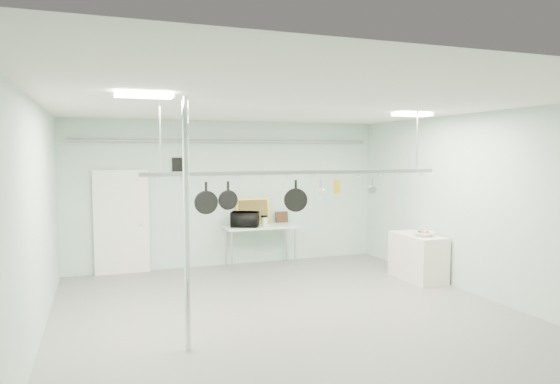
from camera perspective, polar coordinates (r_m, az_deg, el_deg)
name	(u,v)px	position (r m, az deg, el deg)	size (l,w,h in m)	color
floor	(295,320)	(7.71, 1.77, -14.40)	(8.00, 8.00, 0.00)	gray
ceiling	(296,105)	(7.33, 1.83, 9.91)	(7.00, 8.00, 0.02)	silver
back_wall	(229,193)	(11.14, -5.82, -0.16)	(7.00, 0.02, 3.20)	#B2D6C1
right_wall	(485,205)	(9.23, 22.38, -1.43)	(0.02, 8.00, 3.20)	#B2D6C1
door	(122,223)	(10.82, -17.64, -3.41)	(1.10, 0.10, 2.20)	silver
wall_vent	(179,165)	(10.87, -11.46, 3.09)	(0.30, 0.04, 0.30)	black
conduit_pipe	(230,141)	(11.02, -5.75, 5.77)	(0.07, 0.07, 6.60)	gray
chrome_pole	(187,225)	(6.32, -10.62, -3.74)	(0.08, 0.08, 3.20)	silver
prep_table	(260,229)	(11.02, -2.25, -4.21)	(1.60, 0.70, 0.91)	silver
side_cabinet	(418,257)	(10.26, 15.46, -7.19)	(0.60, 1.20, 0.90)	silver
pot_rack	(301,170)	(7.66, 2.37, 2.48)	(4.80, 0.06, 1.00)	#B7B7BC
light_panel_left	(144,95)	(6.04, -15.29, 10.64)	(0.65, 0.30, 0.05)	white
light_panel_right	(412,114)	(9.00, 14.87, 8.56)	(0.65, 0.30, 0.05)	white
microwave	(245,219)	(10.81, -4.02, -3.14)	(0.58, 0.40, 0.32)	black
coffee_canister	(264,222)	(10.93, -1.80, -3.39)	(0.14, 0.14, 0.19)	silver
painting_large	(253,211)	(11.23, -3.12, -2.18)	(0.78, 0.05, 0.58)	gold
painting_small	(282,217)	(11.47, 0.19, -2.87)	(0.30, 0.04, 0.25)	#351F12
fruit_bowl	(424,234)	(9.99, 16.11, -4.63)	(0.38, 0.38, 0.09)	white
skillet_left	(206,197)	(7.25, -8.44, -0.58)	(0.34, 0.06, 0.44)	black
skillet_mid	(228,195)	(7.32, -5.96, -0.38)	(0.29, 0.06, 0.41)	black
skillet_right	(296,196)	(7.65, 1.81, -0.43)	(0.36, 0.06, 0.49)	black
whisk	(321,189)	(7.81, 4.70, 0.39)	(0.16, 0.16, 0.29)	#AFAFB4
grater	(337,187)	(7.93, 6.52, 0.62)	(0.10, 0.02, 0.24)	yellow
saucepan	(372,185)	(8.23, 10.46, 0.74)	(0.12, 0.08, 0.23)	silver
fruit_cluster	(424,232)	(9.98, 16.11, -4.40)	(0.24, 0.24, 0.09)	#AF3010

